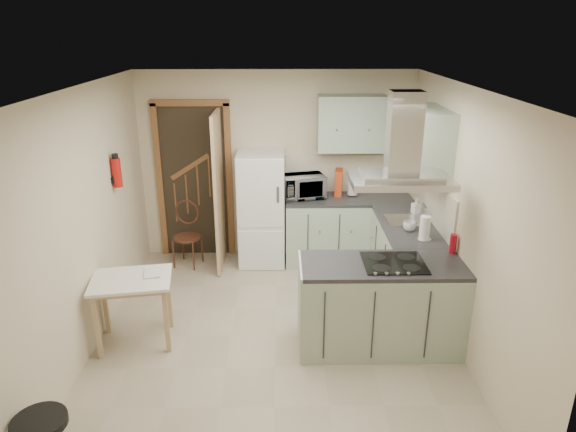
{
  "coord_description": "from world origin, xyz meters",
  "views": [
    {
      "loc": [
        0.06,
        -4.55,
        3.01
      ],
      "look_at": [
        0.13,
        0.45,
        1.15
      ],
      "focal_mm": 32.0,
      "sensor_mm": 36.0,
      "label": 1
    }
  ],
  "objects_px": {
    "bentwood_chair": "(187,237)",
    "microwave": "(303,186)",
    "fridge": "(261,209)",
    "extractor_hood": "(400,180)",
    "drop_leaf_table": "(135,311)",
    "peninsula": "(380,305)"
  },
  "relations": [
    {
      "from": "fridge",
      "to": "drop_leaf_table",
      "type": "relative_size",
      "value": 1.97
    },
    {
      "from": "fridge",
      "to": "extractor_hood",
      "type": "xyz_separation_m",
      "value": [
        1.32,
        -1.98,
        0.97
      ]
    },
    {
      "from": "fridge",
      "to": "drop_leaf_table",
      "type": "xyz_separation_m",
      "value": [
        -1.2,
        -1.89,
        -0.39
      ]
    },
    {
      "from": "peninsula",
      "to": "bentwood_chair",
      "type": "xyz_separation_m",
      "value": [
        -2.21,
        1.87,
        -0.05
      ]
    },
    {
      "from": "extractor_hood",
      "to": "peninsula",
      "type": "bearing_deg",
      "value": 180.0
    },
    {
      "from": "fridge",
      "to": "drop_leaf_table",
      "type": "bearing_deg",
      "value": -122.39
    },
    {
      "from": "extractor_hood",
      "to": "microwave",
      "type": "distance_m",
      "value": 2.25
    },
    {
      "from": "fridge",
      "to": "drop_leaf_table",
      "type": "height_order",
      "value": "fridge"
    },
    {
      "from": "peninsula",
      "to": "extractor_hood",
      "type": "xyz_separation_m",
      "value": [
        0.1,
        0.0,
        1.27
      ]
    },
    {
      "from": "drop_leaf_table",
      "to": "microwave",
      "type": "xyz_separation_m",
      "value": [
        1.75,
        1.92,
        0.69
      ]
    },
    {
      "from": "peninsula",
      "to": "drop_leaf_table",
      "type": "height_order",
      "value": "peninsula"
    },
    {
      "from": "peninsula",
      "to": "bentwood_chair",
      "type": "relative_size",
      "value": 1.96
    },
    {
      "from": "drop_leaf_table",
      "to": "microwave",
      "type": "distance_m",
      "value": 2.69
    },
    {
      "from": "peninsula",
      "to": "microwave",
      "type": "distance_m",
      "value": 2.2
    },
    {
      "from": "microwave",
      "to": "bentwood_chair",
      "type": "bearing_deg",
      "value": 171.92
    },
    {
      "from": "bentwood_chair",
      "to": "microwave",
      "type": "xyz_separation_m",
      "value": [
        1.53,
        0.14,
        0.65
      ]
    },
    {
      "from": "fridge",
      "to": "extractor_hood",
      "type": "relative_size",
      "value": 1.67
    },
    {
      "from": "peninsula",
      "to": "extractor_hood",
      "type": "distance_m",
      "value": 1.27
    },
    {
      "from": "extractor_hood",
      "to": "drop_leaf_table",
      "type": "bearing_deg",
      "value": 178.0
    },
    {
      "from": "fridge",
      "to": "bentwood_chair",
      "type": "bearing_deg",
      "value": -173.49
    },
    {
      "from": "drop_leaf_table",
      "to": "bentwood_chair",
      "type": "relative_size",
      "value": 0.96
    },
    {
      "from": "fridge",
      "to": "microwave",
      "type": "relative_size",
      "value": 2.79
    }
  ]
}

